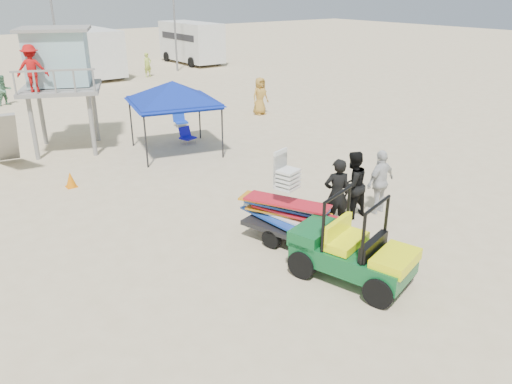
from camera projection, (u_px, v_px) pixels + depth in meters
ground at (324, 302)px, 10.09m from camera, size 140.00×140.00×0.00m
utility_cart at (354, 244)px, 10.53m from camera, size 1.88×2.73×1.89m
surf_trailer at (284, 209)px, 12.28m from camera, size 1.69×2.41×2.08m
man_left at (337, 194)px, 12.84m from camera, size 0.83×0.71×1.92m
man_mid at (352, 185)px, 13.51m from camera, size 0.95×0.75×1.89m
man_right at (380, 182)px, 13.80m from camera, size 1.10×0.52×1.83m
lifeguard_tower at (54, 63)px, 18.37m from camera, size 3.65×3.65×4.45m
canopy_blue at (172, 85)px, 18.36m from camera, size 3.58×3.58×3.12m
cone_far at (71, 180)px, 15.81m from camera, size 0.34×0.34×0.50m
beach_chair_b at (186, 135)px, 20.33m from camera, size 0.64×0.69×0.64m
beach_chair_c at (180, 120)px, 22.68m from camera, size 0.65×0.70×0.64m
rv_mid_right at (90, 50)px, 34.97m from camera, size 2.64×7.00×3.25m
rv_far_right at (191, 41)px, 41.05m from camera, size 2.64×6.60×3.25m
light_pole_left at (54, 21)px, 30.26m from camera, size 0.14×0.14×8.00m
light_pole_right at (174, 15)px, 36.33m from camera, size 0.14×0.14×8.00m
distant_beachgoers at (143, 86)px, 27.32m from camera, size 10.91×14.21×1.83m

